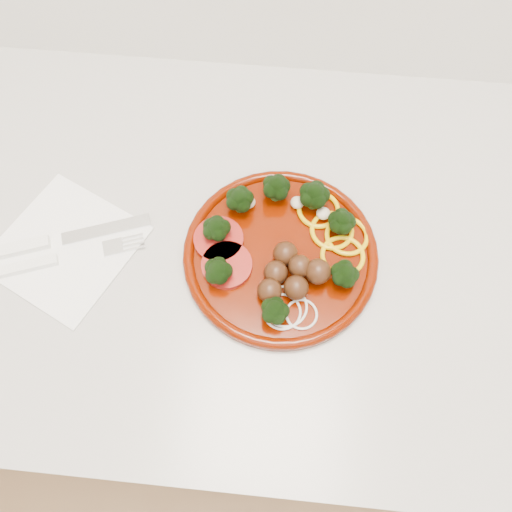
# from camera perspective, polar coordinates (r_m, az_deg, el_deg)

# --- Properties ---
(counter) EXTENTS (2.40, 0.60, 0.90)m
(counter) POSITION_cam_1_polar(r_m,az_deg,el_deg) (1.08, 10.24, -9.70)
(counter) COLOR beige
(counter) RESTS_ON ground
(plate) EXTENTS (0.25, 0.25, 0.05)m
(plate) POSITION_cam_1_polar(r_m,az_deg,el_deg) (0.62, 3.06, 0.61)
(plate) COLOR #4F0E00
(plate) RESTS_ON counter
(napkin) EXTENTS (0.22, 0.22, 0.00)m
(napkin) POSITION_cam_1_polar(r_m,az_deg,el_deg) (0.69, -20.92, 0.96)
(napkin) COLOR white
(napkin) RESTS_ON counter
(knife) EXTENTS (0.21, 0.09, 0.01)m
(knife) POSITION_cam_1_polar(r_m,az_deg,el_deg) (0.69, -23.01, 1.41)
(knife) COLOR silver
(knife) RESTS_ON napkin
(fork) EXTENTS (0.18, 0.08, 0.01)m
(fork) POSITION_cam_1_polar(r_m,az_deg,el_deg) (0.68, -23.09, -0.68)
(fork) COLOR white
(fork) RESTS_ON napkin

